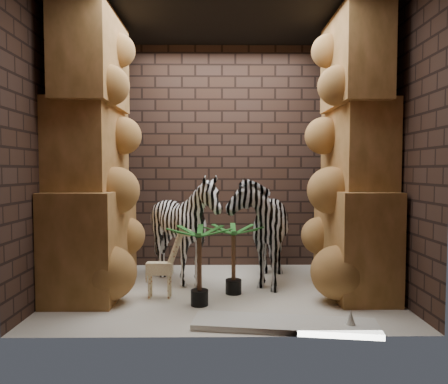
{
  "coord_description": "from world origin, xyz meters",
  "views": [
    {
      "loc": [
        -0.03,
        -4.47,
        1.31
      ],
      "look_at": [
        0.02,
        0.15,
        1.07
      ],
      "focal_mm": 33.48,
      "sensor_mm": 36.0,
      "label": 1
    }
  ],
  "objects_px": {
    "zebra_left": "(184,235)",
    "surfboard": "(284,324)",
    "palm_back": "(199,266)",
    "giraffe_toy": "(160,260)",
    "zebra_right": "(260,219)",
    "palm_front": "(234,259)"
  },
  "relations": [
    {
      "from": "zebra_left",
      "to": "palm_front",
      "type": "height_order",
      "value": "zebra_left"
    },
    {
      "from": "zebra_left",
      "to": "surfboard",
      "type": "xyz_separation_m",
      "value": [
        0.95,
        -1.34,
        -0.55
      ]
    },
    {
      "from": "palm_front",
      "to": "surfboard",
      "type": "bearing_deg",
      "value": -67.62
    },
    {
      "from": "zebra_right",
      "to": "palm_front",
      "type": "xyz_separation_m",
      "value": [
        -0.33,
        -0.53,
        -0.36
      ]
    },
    {
      "from": "zebra_right",
      "to": "giraffe_toy",
      "type": "height_order",
      "value": "zebra_right"
    },
    {
      "from": "zebra_right",
      "to": "zebra_left",
      "type": "relative_size",
      "value": 1.16
    },
    {
      "from": "palm_front",
      "to": "palm_back",
      "type": "height_order",
      "value": "palm_back"
    },
    {
      "from": "giraffe_toy",
      "to": "palm_front",
      "type": "relative_size",
      "value": 1.05
    },
    {
      "from": "palm_back",
      "to": "zebra_left",
      "type": "bearing_deg",
      "value": 105.34
    },
    {
      "from": "giraffe_toy",
      "to": "palm_back",
      "type": "height_order",
      "value": "giraffe_toy"
    },
    {
      "from": "zebra_right",
      "to": "palm_front",
      "type": "relative_size",
      "value": 1.98
    },
    {
      "from": "surfboard",
      "to": "zebra_right",
      "type": "bearing_deg",
      "value": 100.78
    },
    {
      "from": "zebra_left",
      "to": "surfboard",
      "type": "bearing_deg",
      "value": -47.1
    },
    {
      "from": "palm_back",
      "to": "giraffe_toy",
      "type": "bearing_deg",
      "value": 150.19
    },
    {
      "from": "zebra_left",
      "to": "palm_front",
      "type": "relative_size",
      "value": 1.71
    },
    {
      "from": "palm_front",
      "to": "surfboard",
      "type": "relative_size",
      "value": 0.48
    },
    {
      "from": "palm_front",
      "to": "palm_back",
      "type": "xyz_separation_m",
      "value": [
        -0.34,
        -0.38,
        0.02
      ]
    },
    {
      "from": "surfboard",
      "to": "palm_front",
      "type": "bearing_deg",
      "value": 120.64
    },
    {
      "from": "giraffe_toy",
      "to": "surfboard",
      "type": "height_order",
      "value": "giraffe_toy"
    },
    {
      "from": "zebra_left",
      "to": "palm_front",
      "type": "xyz_separation_m",
      "value": [
        0.55,
        -0.38,
        -0.2
      ]
    },
    {
      "from": "zebra_right",
      "to": "surfboard",
      "type": "relative_size",
      "value": 0.96
    },
    {
      "from": "zebra_left",
      "to": "palm_back",
      "type": "height_order",
      "value": "zebra_left"
    }
  ]
}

